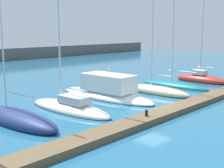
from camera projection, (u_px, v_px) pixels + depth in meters
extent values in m
plane|color=#236084|center=(151.00, 109.00, 24.26)|extent=(120.00, 120.00, 0.00)
cube|color=brown|center=(172.00, 110.00, 22.95)|extent=(35.11, 1.59, 0.41)
ellipsoid|color=navy|center=(16.00, 119.00, 20.48)|extent=(2.68, 8.27, 1.29)
cylinder|color=silver|center=(21.00, 95.00, 19.71)|extent=(0.23, 2.76, 0.07)
ellipsoid|color=silver|center=(69.00, 109.00, 23.65)|extent=(2.58, 8.34, 1.09)
ellipsoid|color=black|center=(69.00, 110.00, 23.66)|extent=(2.60, 8.42, 0.12)
cylinder|color=silver|center=(75.00, 89.00, 22.94)|extent=(0.21, 2.65, 0.10)
cube|color=silver|center=(74.00, 99.00, 23.13)|extent=(1.38, 2.50, 0.59)
ellipsoid|color=white|center=(106.00, 96.00, 28.22)|extent=(3.28, 10.58, 1.08)
ellipsoid|color=black|center=(106.00, 97.00, 28.24)|extent=(3.31, 10.69, 0.12)
cube|color=silver|center=(108.00, 83.00, 27.79)|extent=(2.53, 4.97, 1.52)
cube|color=black|center=(93.00, 78.00, 29.01)|extent=(2.16, 1.30, 0.85)
cylinder|color=silver|center=(108.00, 70.00, 27.59)|extent=(0.08, 0.08, 0.81)
ellipsoid|color=beige|center=(157.00, 91.00, 29.93)|extent=(1.96, 7.00, 1.12)
ellipsoid|color=black|center=(157.00, 93.00, 29.97)|extent=(1.98, 7.07, 0.12)
cylinder|color=silver|center=(153.00, 22.00, 29.27)|extent=(0.16, 0.16, 12.18)
cylinder|color=silver|center=(162.00, 75.00, 29.31)|extent=(0.15, 2.17, 0.11)
ellipsoid|color=#19707F|center=(173.00, 85.00, 33.65)|extent=(2.15, 8.29, 1.00)
ellipsoid|color=silver|center=(173.00, 86.00, 33.67)|extent=(2.18, 8.38, 0.12)
cylinder|color=silver|center=(174.00, 14.00, 32.52)|extent=(0.17, 0.17, 14.25)
cylinder|color=silver|center=(182.00, 71.00, 32.70)|extent=(0.14, 3.32, 0.12)
ellipsoid|color=#B72D28|center=(201.00, 80.00, 36.57)|extent=(2.16, 6.40, 1.21)
cylinder|color=silver|center=(203.00, 20.00, 35.50)|extent=(0.17, 0.17, 12.71)
cylinder|color=silver|center=(205.00, 67.00, 35.99)|extent=(0.15, 1.95, 0.12)
cube|color=silver|center=(200.00, 72.00, 36.58)|extent=(1.24, 1.57, 0.53)
cylinder|color=black|center=(146.00, 113.00, 20.59)|extent=(0.20, 0.20, 0.44)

